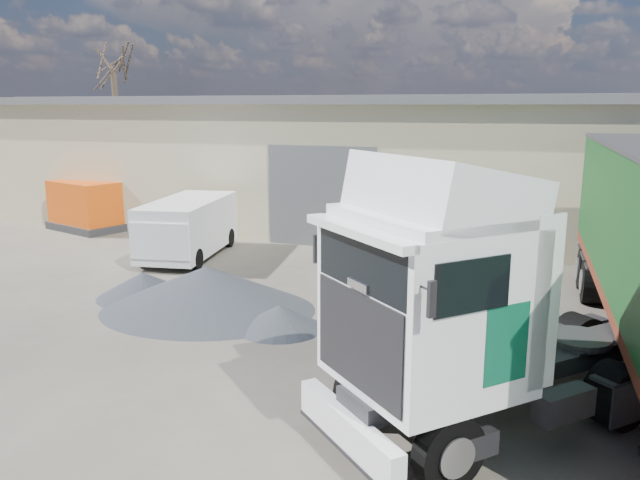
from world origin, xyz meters
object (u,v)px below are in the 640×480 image
(bare_tree, at_px, (112,52))
(panel_van, at_px, (186,228))
(orange_skip, at_px, (87,209))
(tractor_unit, at_px, (470,320))

(bare_tree, relative_size, panel_van, 1.94)
(bare_tree, xyz_separation_m, panel_van, (12.34, -13.11, -6.93))
(panel_van, xyz_separation_m, orange_skip, (-6.37, 2.91, -0.13))
(bare_tree, bearing_deg, tractor_unit, -43.98)
(tractor_unit, bearing_deg, panel_van, -176.99)
(bare_tree, height_order, tractor_unit, bare_tree)
(tractor_unit, relative_size, orange_skip, 1.73)
(tractor_unit, distance_m, orange_skip, 20.01)
(bare_tree, height_order, orange_skip, bare_tree)
(bare_tree, bearing_deg, orange_skip, -59.66)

